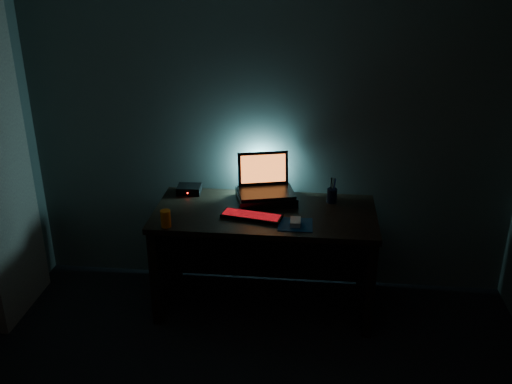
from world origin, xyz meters
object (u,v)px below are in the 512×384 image
Objects in this scene: laptop at (265,183)px; keyboard at (252,216)px; pen_cup at (332,196)px; juice_glass at (166,219)px; mouse at (295,222)px; router at (189,189)px.

laptop is 0.35m from keyboard.
juice_glass reaches higher than pen_cup.
keyboard is 3.71× the size of juice_glass.
keyboard is (-0.06, -0.33, -0.11)m from laptop.
laptop reaches higher than mouse.
laptop is 4.34× the size of pen_cup.
router is at bearing 176.72° from pen_cup.
router reaches higher than mouse.
laptop is 0.48m from mouse.
router is (0.03, 0.55, -0.03)m from juice_glass.
keyboard is 4.16× the size of pen_cup.
laptop reaches higher than pen_cup.
mouse is 0.45m from pen_cup.
router is (-0.56, 0.04, -0.09)m from laptop.
juice_glass reaches higher than keyboard.
laptop is at bearing 91.11° from keyboard.
pen_cup is at bearing 57.13° from mouse.
pen_cup is 1.17m from juice_glass.
mouse is 0.97× the size of juice_glass.
laptop is 0.56m from router.
mouse is 1.09× the size of pen_cup.
pen_cup is 0.58× the size of router.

